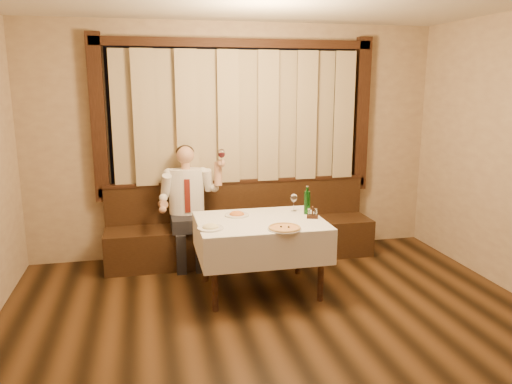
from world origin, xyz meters
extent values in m
cube|color=tan|center=(0.00, 3.00, 1.40)|extent=(5.00, 0.01, 2.80)
cube|color=black|center=(0.00, 2.98, 1.70)|extent=(3.00, 0.02, 1.60)
cube|color=orange|center=(-0.70, 2.97, 1.40)|extent=(0.50, 0.01, 0.40)
cube|color=black|center=(0.00, 2.94, 0.85)|extent=(3.30, 0.12, 0.10)
cube|color=black|center=(0.00, 2.94, 2.55)|extent=(3.30, 0.12, 0.10)
cube|color=black|center=(-1.60, 2.94, 1.70)|extent=(0.16, 0.12, 1.90)
cube|color=black|center=(1.60, 2.94, 1.70)|extent=(0.16, 0.12, 1.90)
cube|color=#9D8A65|center=(0.00, 2.88, 1.70)|extent=(2.90, 0.08, 1.55)
cube|color=black|center=(0.00, 2.68, 0.23)|extent=(3.20, 0.60, 0.45)
cube|color=black|center=(0.00, 2.92, 0.68)|extent=(3.20, 0.12, 0.45)
cube|color=black|center=(0.00, 2.92, 0.92)|extent=(3.20, 0.14, 0.04)
cylinder|color=black|center=(-0.52, 1.33, 0.35)|extent=(0.06, 0.06, 0.71)
cylinder|color=black|center=(0.52, 1.33, 0.35)|extent=(0.06, 0.06, 0.71)
cylinder|color=black|center=(-0.52, 2.07, 0.35)|extent=(0.06, 0.06, 0.71)
cylinder|color=black|center=(0.52, 2.07, 0.35)|extent=(0.06, 0.06, 0.71)
cube|color=black|center=(0.00, 1.70, 0.73)|extent=(1.20, 0.90, 0.04)
cube|color=silver|center=(0.00, 1.70, 0.75)|extent=(1.26, 0.96, 0.01)
cube|color=silver|center=(0.00, 1.22, 0.58)|extent=(1.26, 0.01, 0.35)
cube|color=silver|center=(0.00, 2.18, 0.58)|extent=(1.26, 0.01, 0.35)
cube|color=silver|center=(-0.63, 1.70, 0.58)|extent=(0.01, 0.96, 0.35)
cube|color=silver|center=(0.63, 1.70, 0.58)|extent=(0.01, 0.96, 0.35)
cylinder|color=white|center=(0.15, 1.33, 0.76)|extent=(0.32, 0.32, 0.01)
cylinder|color=#CD5C1E|center=(0.15, 1.33, 0.77)|extent=(0.29, 0.29, 0.01)
torus|color=tan|center=(0.15, 1.33, 0.77)|extent=(0.30, 0.30, 0.02)
sphere|color=black|center=(0.12, 1.35, 0.78)|extent=(0.02, 0.02, 0.02)
sphere|color=black|center=(0.18, 1.32, 0.78)|extent=(0.02, 0.02, 0.02)
cylinder|color=white|center=(-0.20, 1.91, 0.76)|extent=(0.25, 0.25, 0.02)
ellipsoid|color=#C65A1F|center=(-0.20, 1.91, 0.81)|extent=(0.16, 0.16, 0.07)
cylinder|color=white|center=(-0.53, 1.49, 0.76)|extent=(0.25, 0.25, 0.02)
ellipsoid|color=beige|center=(-0.53, 1.49, 0.81)|extent=(0.15, 0.15, 0.07)
cylinder|color=#125515|center=(0.53, 1.82, 0.88)|extent=(0.07, 0.07, 0.24)
cylinder|color=#125515|center=(0.53, 1.82, 1.02)|extent=(0.03, 0.03, 0.06)
cylinder|color=silver|center=(0.53, 1.82, 1.05)|extent=(0.03, 0.03, 0.01)
cylinder|color=white|center=(0.42, 1.95, 0.76)|extent=(0.06, 0.06, 0.01)
cylinder|color=white|center=(0.42, 1.95, 0.81)|extent=(0.01, 0.01, 0.10)
ellipsoid|color=white|center=(0.42, 1.95, 0.91)|extent=(0.07, 0.07, 0.09)
cube|color=black|center=(0.53, 1.65, 0.77)|extent=(0.12, 0.09, 0.04)
cube|color=black|center=(0.53, 1.65, 0.84)|extent=(0.03, 0.06, 0.08)
cylinder|color=white|center=(0.50, 1.66, 0.82)|extent=(0.03, 0.03, 0.07)
cylinder|color=silver|center=(0.50, 1.66, 0.85)|extent=(0.03, 0.03, 0.01)
cylinder|color=white|center=(0.56, 1.63, 0.82)|extent=(0.03, 0.03, 0.07)
cylinder|color=silver|center=(0.56, 1.63, 0.85)|extent=(0.03, 0.03, 0.01)
cube|color=black|center=(-0.65, 2.56, 0.53)|extent=(0.39, 0.44, 0.16)
cube|color=black|center=(-0.76, 2.35, 0.23)|extent=(0.11, 0.12, 0.45)
cube|color=black|center=(-0.54, 2.35, 0.23)|extent=(0.11, 0.12, 0.45)
ellipsoid|color=white|center=(-0.65, 2.71, 0.87)|extent=(0.41, 0.25, 0.52)
cube|color=maroon|center=(-0.65, 2.58, 0.84)|extent=(0.06, 0.01, 0.39)
cylinder|color=tan|center=(-0.65, 2.71, 1.17)|extent=(0.10, 0.10, 0.08)
sphere|color=tan|center=(-0.65, 2.71, 1.29)|extent=(0.20, 0.20, 0.20)
ellipsoid|color=black|center=(-0.65, 2.74, 1.32)|extent=(0.21, 0.21, 0.16)
sphere|color=white|center=(-0.84, 2.71, 1.08)|extent=(0.13, 0.13, 0.13)
sphere|color=white|center=(-0.46, 2.71, 1.08)|extent=(0.13, 0.13, 0.13)
sphere|color=tan|center=(-0.94, 2.31, 0.76)|extent=(0.08, 0.08, 0.08)
sphere|color=tan|center=(-0.26, 2.54, 1.21)|extent=(0.09, 0.09, 0.09)
cylinder|color=white|center=(-0.26, 2.52, 1.25)|extent=(0.01, 0.01, 0.11)
ellipsoid|color=white|center=(-0.26, 2.52, 1.33)|extent=(0.08, 0.08, 0.10)
ellipsoid|color=#4C070F|center=(-0.26, 2.52, 1.31)|extent=(0.06, 0.06, 0.06)
camera|label=1|loc=(-1.09, -3.00, 2.11)|focal=35.00mm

